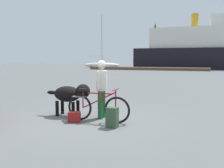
% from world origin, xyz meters
% --- Properties ---
extents(ground_plane, '(160.00, 160.00, 0.00)m').
position_xyz_m(ground_plane, '(0.00, 0.00, 0.00)').
color(ground_plane, '#595B5B').
extents(bicycle, '(1.81, 0.44, 0.91)m').
position_xyz_m(bicycle, '(0.36, -0.00, 0.39)').
color(bicycle, black).
rests_on(bicycle, ground_plane).
extents(person_cyclist, '(0.32, 0.53, 1.66)m').
position_xyz_m(person_cyclist, '(0.31, 0.42, 0.99)').
color(person_cyclist, '#19592D').
rests_on(person_cyclist, ground_plane).
extents(dog, '(1.43, 0.55, 0.97)m').
position_xyz_m(dog, '(-0.66, 0.38, 0.66)').
color(dog, black).
rests_on(dog, ground_plane).
extents(backpack, '(0.30, 0.23, 0.51)m').
position_xyz_m(backpack, '(0.93, -0.42, 0.25)').
color(backpack, '#334C33').
rests_on(backpack, ground_plane).
extents(handbag_pannier, '(0.36, 0.26, 0.29)m').
position_xyz_m(handbag_pannier, '(-0.20, -0.28, 0.14)').
color(handbag_pannier, maroon).
rests_on(handbag_pannier, ground_plane).
extents(dock_pier, '(17.27, 2.06, 0.40)m').
position_xyz_m(dock_pier, '(-4.52, 30.17, 0.20)').
color(dock_pier, brown).
rests_on(dock_pier, ground_plane).
extents(ferry_boat, '(23.89, 8.50, 8.86)m').
position_xyz_m(ferry_boat, '(4.61, 37.53, 3.13)').
color(ferry_boat, black).
rests_on(ferry_boat, ground_plane).
extents(sailboat_moored, '(6.95, 1.94, 9.47)m').
position_xyz_m(sailboat_moored, '(-14.35, 36.98, 0.52)').
color(sailboat_moored, silver).
rests_on(sailboat_moored, ground_plane).
extents(pine_tree_far_left, '(3.32, 3.32, 10.38)m').
position_xyz_m(pine_tree_far_left, '(-8.22, 57.20, 6.76)').
color(pine_tree_far_left, '#4C331E').
rests_on(pine_tree_far_left, ground_plane).
extents(pine_tree_center, '(2.95, 2.95, 8.34)m').
position_xyz_m(pine_tree_center, '(0.83, 57.37, 5.24)').
color(pine_tree_center, '#4C331E').
rests_on(pine_tree_center, ground_plane).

